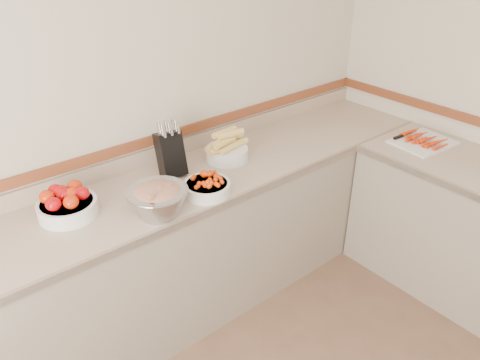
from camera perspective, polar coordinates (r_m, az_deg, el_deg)
back_wall at (r=2.69m, az=-14.91°, el=8.53°), size 4.00×0.00×4.00m
counter_back at (r=2.84m, az=-9.80°, el=-9.33°), size 4.00×0.65×1.08m
knife_block at (r=2.71m, az=-8.49°, el=3.30°), size 0.16×0.18×0.34m
tomato_bowl at (r=2.49m, az=-20.37°, el=-2.71°), size 0.30×0.30×0.14m
cherry_tomato_bowl at (r=2.53m, az=-4.05°, el=-0.72°), size 0.26×0.26×0.14m
corn_bowl at (r=2.88m, az=-1.62°, el=3.75°), size 0.29×0.26×0.19m
rhubarb_bowl at (r=2.36m, az=-9.98°, el=-2.36°), size 0.31×0.31×0.18m
cutting_board at (r=3.35m, az=21.41°, el=4.49°), size 0.42×0.34×0.06m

